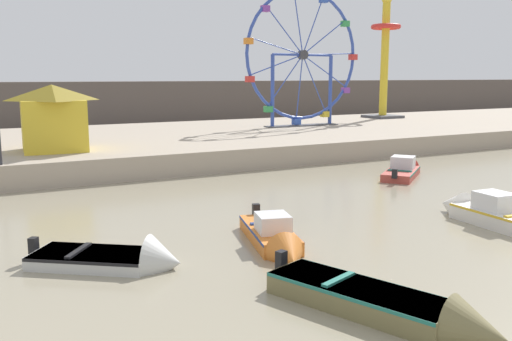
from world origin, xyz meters
The scene contains 10 objects.
quay_promenade centered at (0.00, 27.19, 0.59)m, with size 110.00×18.64×1.18m, color tan.
distant_town_skyline centered at (0.00, 48.95, 2.20)m, with size 140.00×3.00×4.40m, color #564C47.
motorboat_olive_wood centered at (-8.21, 0.21, 0.27)m, with size 2.96×5.35×1.24m.
motorboat_pale_grey centered at (-12.22, 6.13, 0.19)m, with size 4.08×3.58×1.44m.
motorboat_faded_red centered at (4.08, 13.14, 0.28)m, with size 4.37×3.81×1.46m.
motorboat_orange_hull centered at (-7.92, 5.64, 0.29)m, with size 2.27×4.56×1.29m.
motorboat_white_red_stripe centered at (-0.11, 4.63, 0.36)m, with size 1.56×5.03×1.44m.
ferris_wheel_blue_frame centered at (7.61, 28.10, 6.31)m, with size 9.90×1.20×10.21m.
drop_tower_yellow_tower centered at (18.71, 31.65, 6.63)m, with size 2.80×2.80×10.94m.
carnival_booth_yellow_awning centered at (-11.40, 22.07, 2.93)m, with size 3.60×3.62×3.36m.
Camera 1 is at (-15.94, -7.97, 4.98)m, focal length 39.34 mm.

